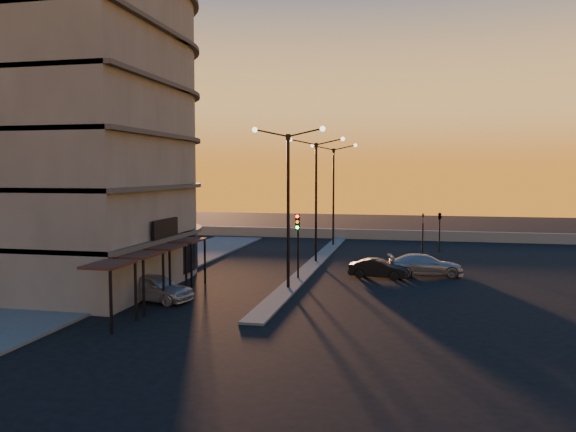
% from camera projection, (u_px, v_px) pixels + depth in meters
% --- Properties ---
extents(ground, '(120.00, 120.00, 0.00)m').
position_uv_depth(ground, '(288.00, 289.00, 33.03)').
color(ground, black).
rests_on(ground, ground).
extents(sidewalk_west, '(5.00, 40.00, 0.12)m').
position_uv_depth(sidewalk_west, '(153.00, 270.00, 39.13)').
color(sidewalk_west, '#4A4A48').
rests_on(sidewalk_west, ground).
extents(median, '(1.20, 36.00, 0.12)m').
position_uv_depth(median, '(316.00, 262.00, 42.77)').
color(median, '#4A4A48').
rests_on(median, ground).
extents(parapet, '(44.00, 0.50, 1.00)m').
position_uv_depth(parapet, '(360.00, 234.00, 57.91)').
color(parapet, slate).
rests_on(parapet, ground).
extents(building, '(14.35, 17.08, 25.00)m').
position_uv_depth(building, '(70.00, 92.00, 35.07)').
color(building, '#615C56').
rests_on(building, ground).
extents(streetlamp_near, '(4.32, 0.32, 9.51)m').
position_uv_depth(streetlamp_near, '(288.00, 194.00, 32.59)').
color(streetlamp_near, black).
rests_on(streetlamp_near, ground).
extents(streetlamp_mid, '(4.32, 0.32, 9.51)m').
position_uv_depth(streetlamp_mid, '(316.00, 189.00, 42.34)').
color(streetlamp_mid, black).
rests_on(streetlamp_mid, ground).
extents(streetlamp_far, '(4.32, 0.32, 9.51)m').
position_uv_depth(streetlamp_far, '(333.00, 186.00, 52.08)').
color(streetlamp_far, black).
rests_on(streetlamp_far, ground).
extents(traffic_light_main, '(0.28, 0.44, 4.25)m').
position_uv_depth(traffic_light_main, '(298.00, 235.00, 35.60)').
color(traffic_light_main, black).
rests_on(traffic_light_main, ground).
extents(signal_east_a, '(0.13, 0.16, 3.60)m').
position_uv_depth(signal_east_a, '(423.00, 234.00, 44.84)').
color(signal_east_a, black).
rests_on(signal_east_a, ground).
extents(signal_east_b, '(0.42, 1.99, 3.60)m').
position_uv_depth(signal_east_b, '(440.00, 216.00, 48.33)').
color(signal_east_b, black).
rests_on(signal_east_b, ground).
extents(car_hatchback, '(4.63, 2.70, 1.48)m').
position_uv_depth(car_hatchback, '(155.00, 287.00, 29.97)').
color(car_hatchback, '#B6B9BF').
rests_on(car_hatchback, ground).
extents(car_sedan, '(3.89, 1.65, 1.25)m').
position_uv_depth(car_sedan, '(378.00, 269.00, 36.44)').
color(car_sedan, black).
rests_on(car_sedan, ground).
extents(car_wagon, '(5.22, 2.83, 1.44)m').
position_uv_depth(car_wagon, '(425.00, 265.00, 37.31)').
color(car_wagon, '#929399').
rests_on(car_wagon, ground).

